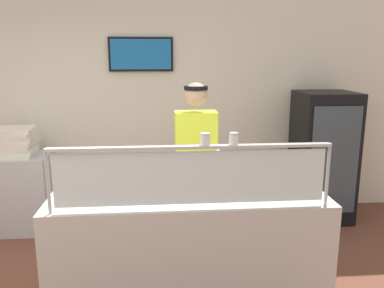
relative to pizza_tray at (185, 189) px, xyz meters
name	(u,v)px	position (x,y,z in m)	size (l,w,h in m)	color
ground_plane	(184,263)	(0.02, 0.55, -0.97)	(12.00, 12.00, 0.00)	brown
shop_rear_unit	(176,107)	(0.02, 2.00, 0.39)	(6.53, 0.13, 2.70)	silver
serving_counter	(189,251)	(0.02, -0.10, -0.49)	(2.13, 0.69, 0.95)	#BCB7B2
sneeze_guard	(192,170)	(0.02, -0.39, 0.27)	(1.95, 0.06, 0.46)	#B2B5BC
pizza_tray	(185,189)	(0.00, 0.00, 0.00)	(0.46, 0.46, 0.04)	#9EA0A8
pizza_server	(188,187)	(0.02, -0.02, 0.02)	(0.07, 0.28, 0.01)	#ADAFB7
parmesan_shaker	(205,140)	(0.11, -0.39, 0.48)	(0.07, 0.07, 0.08)	white
pepper_flake_shaker	(234,140)	(0.31, -0.39, 0.48)	(0.06, 0.06, 0.08)	white
worker_figure	(196,164)	(0.14, 0.56, 0.04)	(0.41, 0.50, 1.76)	#23232D
drink_fridge	(323,156)	(1.79, 1.55, -0.18)	(0.66, 0.66, 1.57)	black
prep_shelf	(21,193)	(-1.80, 1.51, -0.52)	(0.70, 0.55, 0.89)	#B7BABF
pizza_box_stack	(15,142)	(-1.80, 1.51, 0.08)	(0.45, 0.43, 0.31)	silver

